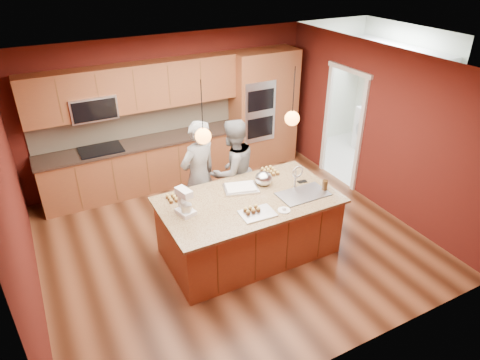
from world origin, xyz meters
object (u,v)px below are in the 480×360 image
stand_mixer (185,203)px  mixing_bowl (264,178)px  island (250,225)px  person_right (233,171)px  person_left (199,176)px

stand_mixer → mixing_bowl: size_ratio=1.42×
stand_mixer → mixing_bowl: (1.31, 0.18, -0.05)m
island → mixing_bowl: island is taller
island → person_right: size_ratio=1.45×
person_right → stand_mixer: (-1.15, -0.88, 0.21)m
mixing_bowl → stand_mixer: bearing=-172.1°
island → person_right: (0.21, 0.95, 0.39)m
island → stand_mixer: (-0.94, 0.08, 0.61)m
island → person_left: 1.12m
person_left → mixing_bowl: bearing=119.0°
person_right → stand_mixer: person_right is taller
stand_mixer → person_right: bearing=22.8°
person_left → stand_mixer: (-0.56, -0.88, 0.16)m
person_left → mixing_bowl: 1.03m
person_right → person_left: bearing=-12.5°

